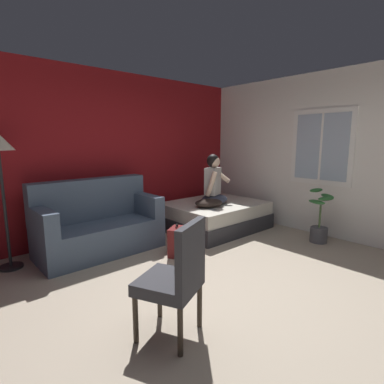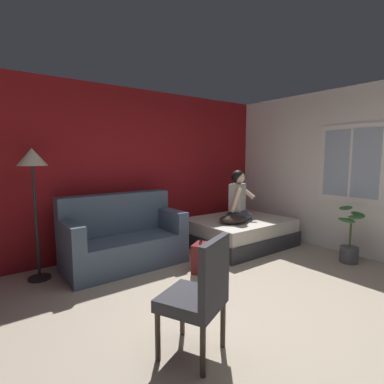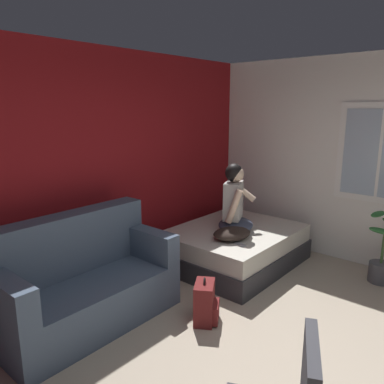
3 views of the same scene
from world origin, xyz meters
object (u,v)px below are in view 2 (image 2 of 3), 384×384
at_px(couch, 123,239).
at_px(cell_phone, 237,226).
at_px(side_chair, 199,293).
at_px(throw_pillow, 233,219).
at_px(floor_lamp, 33,170).
at_px(potted_plant, 350,243).
at_px(person_seated, 238,200).
at_px(backpack, 201,258).
at_px(bed, 239,232).

height_order(couch, cell_phone, couch).
distance_m(side_chair, throw_pillow, 2.74).
distance_m(floor_lamp, potted_plant, 4.55).
xyz_separation_m(couch, person_seated, (2.02, -0.35, 0.44)).
xyz_separation_m(backpack, throw_pillow, (0.99, 0.39, 0.36)).
relative_size(side_chair, throw_pillow, 2.04).
bearing_deg(person_seated, potted_plant, -65.12).
distance_m(side_chair, backpack, 1.79).
distance_m(backpack, floor_lamp, 2.47).
height_order(couch, backpack, couch).
distance_m(bed, potted_plant, 1.77).
bearing_deg(throw_pillow, backpack, -158.66).
height_order(backpack, throw_pillow, throw_pillow).
xyz_separation_m(bed, potted_plant, (0.68, -1.63, 0.07)).
distance_m(bed, backpack, 1.46).
distance_m(person_seated, throw_pillow, 0.43).
bearing_deg(bed, potted_plant, -67.43).
relative_size(cell_phone, potted_plant, 0.17).
bearing_deg(floor_lamp, throw_pillow, -13.63).
xyz_separation_m(couch, throw_pillow, (1.74, -0.51, 0.16)).
bearing_deg(floor_lamp, bed, -8.83).
height_order(bed, throw_pillow, throw_pillow).
bearing_deg(cell_phone, bed, 52.58).
distance_m(cell_phone, potted_plant, 1.70).
xyz_separation_m(bed, floor_lamp, (-3.18, 0.49, 1.19)).
bearing_deg(couch, person_seated, -9.83).
bearing_deg(couch, backpack, -50.29).
height_order(side_chair, potted_plant, side_chair).
distance_m(couch, throw_pillow, 1.82).
xyz_separation_m(backpack, cell_phone, (0.89, 0.20, 0.29)).
height_order(person_seated, throw_pillow, person_seated).
bearing_deg(potted_plant, backpack, 152.47).
xyz_separation_m(throw_pillow, potted_plant, (1.02, -1.44, -0.25)).
relative_size(bed, side_chair, 1.75).
bearing_deg(person_seated, floor_lamp, 170.41).
height_order(floor_lamp, potted_plant, floor_lamp).
xyz_separation_m(backpack, potted_plant, (2.02, -1.05, 0.11)).
bearing_deg(backpack, person_seated, 23.34).
height_order(cell_phone, floor_lamp, floor_lamp).
height_order(couch, floor_lamp, floor_lamp).
bearing_deg(bed, couch, 171.34).
bearing_deg(person_seated, side_chair, -141.31).
height_order(bed, backpack, bed).
distance_m(side_chair, floor_lamp, 2.70).
relative_size(floor_lamp, potted_plant, 2.00).
bearing_deg(person_seated, cell_phone, -137.94).
bearing_deg(cell_phone, person_seated, 54.37).
bearing_deg(throw_pillow, cell_phone, -119.00).
height_order(side_chair, backpack, side_chair).
bearing_deg(backpack, couch, 129.71).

